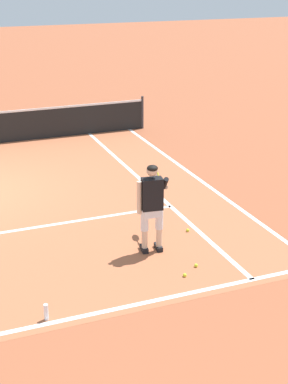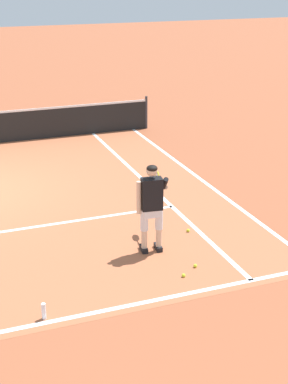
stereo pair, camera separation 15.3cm
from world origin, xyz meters
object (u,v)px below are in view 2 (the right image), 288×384
(tennis_player, at_px, (152,202))
(tennis_ball_by_baseline, at_px, (188,230))
(tennis_ball_mid_court, at_px, (195,266))
(water_bottle, at_px, (44,311))
(tennis_ball_near_feet, at_px, (184,275))

(tennis_player, xyz_separation_m, tennis_ball_by_baseline, (0.98, 0.49, -0.96))
(tennis_ball_mid_court, bearing_deg, tennis_ball_by_baseline, 70.23)
(tennis_player, height_order, water_bottle, tennis_player)
(tennis_ball_by_baseline, xyz_separation_m, water_bottle, (-3.34, -2.02, 0.10))
(tennis_player, height_order, tennis_ball_by_baseline, tennis_player)
(tennis_player, bearing_deg, tennis_ball_near_feet, -82.22)
(tennis_ball_by_baseline, distance_m, tennis_ball_mid_court, 1.47)
(tennis_player, xyz_separation_m, water_bottle, (-2.35, -1.53, -0.86))
(tennis_ball_by_baseline, bearing_deg, tennis_ball_mid_court, -109.77)
(tennis_player, relative_size, tennis_ball_near_feet, 25.95)
(tennis_player, distance_m, tennis_ball_near_feet, 1.49)
(tennis_player, distance_m, water_bottle, 2.93)
(tennis_ball_by_baseline, bearing_deg, water_bottle, -148.82)
(tennis_ball_near_feet, height_order, tennis_ball_by_baseline, same)
(tennis_ball_by_baseline, bearing_deg, tennis_player, -153.52)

